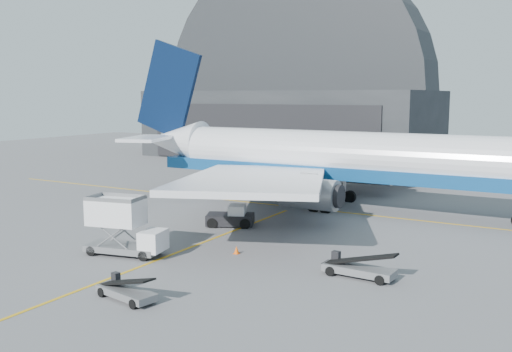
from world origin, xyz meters
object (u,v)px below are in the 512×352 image
Objects in this scene: belt_loader_b at (358,268)px; airliner at (333,158)px; catering_truck at (123,227)px; pushback_tug at (232,218)px; belt_loader_a at (126,291)px.

airliner is at bearing 119.09° from belt_loader_b.
catering_truck is 1.27× the size of belt_loader_b.
airliner reaches higher than pushback_tug.
belt_loader_a is at bearing -131.28° from belt_loader_b.
belt_loader_a is at bearing -89.47° from airliner.
catering_truck is 16.57m from belt_loader_b.
catering_truck is 1.32× the size of pushback_tug.
catering_truck is at bearing 143.95° from belt_loader_a.
belt_loader_b is at bearing 56.26° from belt_loader_a.
catering_truck is at bearing -123.15° from pushback_tug.
catering_truck is at bearing -165.08° from belt_loader_b.
pushback_tug is 0.96× the size of belt_loader_b.
belt_loader_b is (10.08, -20.39, -4.41)m from airliner.
airliner is 11.06× the size of pushback_tug.
airliner is 13.73m from pushback_tug.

